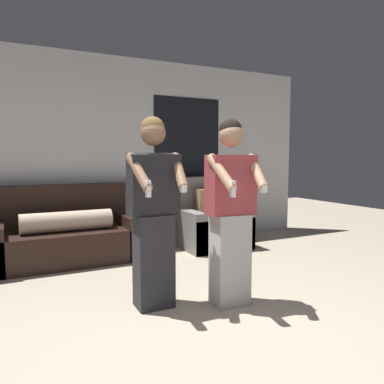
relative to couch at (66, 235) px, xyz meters
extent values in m
plane|color=tan|center=(0.65, -2.71, -0.32)|extent=(14.00, 14.00, 0.00)
cube|color=silver|center=(0.65, 0.46, 1.03)|extent=(6.56, 0.06, 2.70)
cube|color=black|center=(1.90, 0.43, 1.23)|extent=(1.10, 0.01, 1.30)
cube|color=black|center=(0.00, -0.05, -0.12)|extent=(1.92, 0.88, 0.40)
cube|color=black|center=(0.00, 0.27, 0.35)|extent=(1.92, 0.22, 0.54)
cube|color=black|center=(0.82, -0.05, -0.05)|extent=(0.28, 0.88, 0.54)
cylinder|color=#CCB299|center=(0.00, -0.16, 0.20)|extent=(1.06, 0.24, 0.24)
cube|color=slate|center=(2.00, -0.15, -0.09)|extent=(0.93, 0.90, 0.46)
cube|color=slate|center=(2.00, 0.20, 0.41)|extent=(0.93, 0.20, 0.54)
cube|color=slate|center=(1.62, -0.15, -0.04)|extent=(0.18, 0.90, 0.56)
cube|color=slate|center=(2.37, -0.15, -0.04)|extent=(0.18, 0.90, 0.56)
cube|color=#A87F56|center=(2.00, -0.09, 0.33)|extent=(0.36, 0.14, 0.36)
cube|color=#28282D|center=(0.47, -1.85, 0.09)|extent=(0.32, 0.25, 0.81)
cube|color=black|center=(0.47, -1.86, 0.75)|extent=(0.42, 0.27, 0.53)
sphere|color=brown|center=(0.47, -1.86, 1.18)|extent=(0.21, 0.21, 0.21)
sphere|color=brown|center=(0.47, -1.85, 1.21)|extent=(0.20, 0.20, 0.20)
cylinder|color=brown|center=(0.30, -2.00, 0.86)|extent=(0.13, 0.36, 0.31)
cube|color=white|center=(0.32, -2.15, 0.74)|extent=(0.04, 0.04, 0.13)
cylinder|color=brown|center=(0.64, -2.01, 0.86)|extent=(0.15, 0.36, 0.31)
cube|color=white|center=(0.61, -2.16, 0.74)|extent=(0.04, 0.04, 0.08)
cube|color=#B2B2B7|center=(1.09, -2.09, 0.08)|extent=(0.32, 0.26, 0.80)
cube|color=#99383D|center=(1.09, -2.09, 0.74)|extent=(0.42, 0.26, 0.52)
sphere|color=#A37A5B|center=(1.09, -2.09, 1.17)|extent=(0.21, 0.21, 0.21)
sphere|color=black|center=(1.09, -2.08, 1.20)|extent=(0.20, 0.20, 0.20)
cylinder|color=#A37A5B|center=(0.92, -2.23, 0.85)|extent=(0.11, 0.36, 0.31)
cube|color=white|center=(0.93, -2.38, 0.73)|extent=(0.04, 0.04, 0.13)
cylinder|color=#A37A5B|center=(1.25, -2.26, 0.85)|extent=(0.16, 0.36, 0.31)
cube|color=white|center=(1.21, -2.40, 0.73)|extent=(0.05, 0.04, 0.08)
camera|label=1|loc=(-0.64, -4.82, 0.98)|focal=35.00mm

